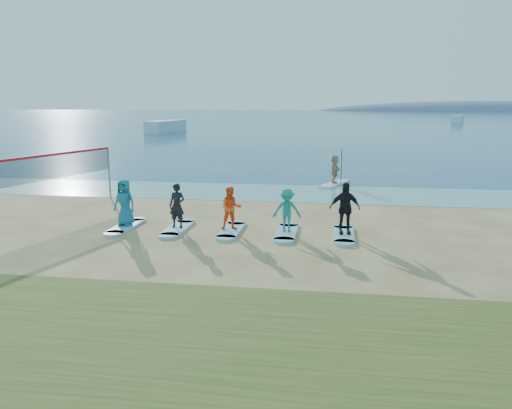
# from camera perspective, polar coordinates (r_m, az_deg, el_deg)

# --- Properties ---
(ground) EXTENTS (600.00, 600.00, 0.00)m
(ground) POSITION_cam_1_polar(r_m,az_deg,el_deg) (15.60, -2.52, -5.38)
(ground) COLOR tan
(ground) RESTS_ON ground
(shallow_water) EXTENTS (600.00, 600.00, 0.00)m
(shallow_water) POSITION_cam_1_polar(r_m,az_deg,el_deg) (25.71, 1.98, 1.39)
(shallow_water) COLOR teal
(shallow_water) RESTS_ON ground
(ocean) EXTENTS (600.00, 600.00, 0.00)m
(ocean) POSITION_cam_1_polar(r_m,az_deg,el_deg) (174.72, 7.75, 9.94)
(ocean) COLOR navy
(ocean) RESTS_ON ground
(island_ridge) EXTENTS (220.00, 56.00, 18.00)m
(island_ridge) POSITION_cam_1_polar(r_m,az_deg,el_deg) (327.87, 25.28, 9.65)
(island_ridge) COLOR slate
(island_ridge) RESTS_ON ground
(volleyball_net) EXTENTS (2.38, 8.79, 2.50)m
(volleyball_net) POSITION_cam_1_polar(r_m,az_deg,el_deg) (21.88, -24.05, 3.63)
(volleyball_net) COLOR gray
(volleyball_net) RESTS_ON ground
(paddleboard) EXTENTS (1.78, 3.04, 0.12)m
(paddleboard) POSITION_cam_1_polar(r_m,az_deg,el_deg) (28.44, 8.95, 2.34)
(paddleboard) COLOR silver
(paddleboard) RESTS_ON ground
(paddleboarder) EXTENTS (0.57, 1.48, 1.56)m
(paddleboarder) POSITION_cam_1_polar(r_m,az_deg,el_deg) (28.32, 9.00, 4.01)
(paddleboarder) COLOR tan
(paddleboarder) RESTS_ON paddleboard
(boat_offshore_a) EXTENTS (4.17, 9.50, 1.81)m
(boat_offshore_a) POSITION_cam_1_polar(r_m,az_deg,el_deg) (81.14, -10.24, 8.15)
(boat_offshore_a) COLOR silver
(boat_offshore_a) RESTS_ON ground
(boat_offshore_b) EXTENTS (3.87, 5.88, 1.77)m
(boat_offshore_b) POSITION_cam_1_polar(r_m,az_deg,el_deg) (123.96, 22.01, 8.61)
(boat_offshore_b) COLOR silver
(boat_offshore_b) RESTS_ON ground
(surfboard_0) EXTENTS (0.70, 2.20, 0.09)m
(surfboard_0) POSITION_cam_1_polar(r_m,az_deg,el_deg) (19.11, -14.64, -2.44)
(surfboard_0) COLOR #8EC2DB
(surfboard_0) RESTS_ON ground
(student_0) EXTENTS (0.92, 0.68, 1.71)m
(student_0) POSITION_cam_1_polar(r_m,az_deg,el_deg) (18.92, -14.78, 0.22)
(student_0) COLOR #1B6A86
(student_0) RESTS_ON surfboard_0
(surfboard_1) EXTENTS (0.70, 2.20, 0.09)m
(surfboard_1) POSITION_cam_1_polar(r_m,az_deg,el_deg) (18.42, -8.93, -2.71)
(surfboard_1) COLOR #8EC2DB
(surfboard_1) RESTS_ON ground
(student_1) EXTENTS (0.63, 0.45, 1.61)m
(student_1) POSITION_cam_1_polar(r_m,az_deg,el_deg) (18.23, -9.02, -0.12)
(student_1) COLOR black
(student_1) RESTS_ON surfboard_1
(surfboard_2) EXTENTS (0.70, 2.20, 0.09)m
(surfboard_2) POSITION_cam_1_polar(r_m,az_deg,el_deg) (17.93, -2.84, -2.98)
(surfboard_2) COLOR #8EC2DB
(surfboard_2) RESTS_ON ground
(student_2) EXTENTS (0.88, 0.77, 1.54)m
(student_2) POSITION_cam_1_polar(r_m,az_deg,el_deg) (17.75, -2.87, -0.42)
(student_2) COLOR #FF591A
(student_2) RESTS_ON surfboard_2
(surfboard_3) EXTENTS (0.70, 2.20, 0.09)m
(surfboard_3) POSITION_cam_1_polar(r_m,az_deg,el_deg) (17.66, 3.52, -3.22)
(surfboard_3) COLOR #8EC2DB
(surfboard_3) RESTS_ON ground
(student_3) EXTENTS (1.04, 0.66, 1.52)m
(student_3) POSITION_cam_1_polar(r_m,az_deg,el_deg) (17.47, 3.55, -0.66)
(student_3) COLOR teal
(student_3) RESTS_ON surfboard_3
(surfboard_4) EXTENTS (0.70, 2.20, 0.09)m
(surfboard_4) POSITION_cam_1_polar(r_m,az_deg,el_deg) (17.60, 10.00, -3.42)
(surfboard_4) COLOR #8EC2DB
(surfboard_4) RESTS_ON ground
(student_4) EXTENTS (1.10, 0.57, 1.79)m
(student_4) POSITION_cam_1_polar(r_m,az_deg,el_deg) (17.39, 10.11, -0.43)
(student_4) COLOR black
(student_4) RESTS_ON surfboard_4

